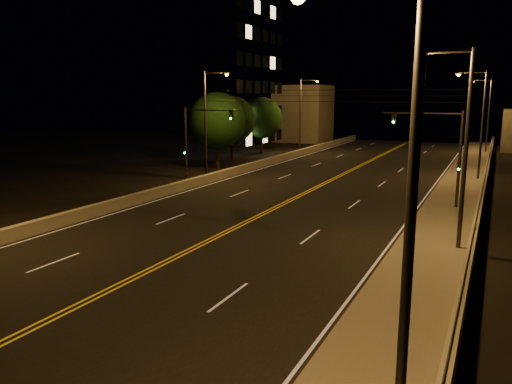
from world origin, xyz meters
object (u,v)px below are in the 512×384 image
at_px(traffic_signal_left, 196,138).
at_px(tree_0, 217,121).
at_px(streetlight_6, 302,111).
at_px(building_tower, 183,52).
at_px(streetlight_3, 487,111).
at_px(streetlight_0, 396,207).
at_px(tree_1, 232,120).
at_px(streetlight_1, 460,139).
at_px(streetlight_5, 208,118).
at_px(traffic_signal_right, 444,149).
at_px(streetlight_2, 479,119).
at_px(tree_2, 262,118).

xyz_separation_m(traffic_signal_left, tree_0, (-3.82, 10.03, 0.83)).
distance_m(streetlight_6, building_tower, 18.97).
bearing_deg(streetlight_3, streetlight_0, -90.00).
relative_size(streetlight_6, traffic_signal_left, 1.46).
height_order(tree_0, tree_1, tree_0).
distance_m(streetlight_0, traffic_signal_left, 32.40).
height_order(streetlight_1, tree_1, streetlight_1).
bearing_deg(tree_0, tree_1, 107.24).
relative_size(streetlight_3, streetlight_5, 1.00).
height_order(streetlight_1, streetlight_6, same).
relative_size(streetlight_3, traffic_signal_right, 1.46).
height_order(streetlight_2, tree_0, streetlight_2).
bearing_deg(streetlight_1, tree_1, 134.95).
height_order(streetlight_0, streetlight_6, same).
bearing_deg(building_tower, traffic_signal_right, -34.60).
distance_m(traffic_signal_right, tree_0, 24.83).
xyz_separation_m(streetlight_2, streetlight_6, (-21.46, 14.03, 0.00)).
bearing_deg(streetlight_2, traffic_signal_right, -96.51).
distance_m(streetlight_6, tree_1, 11.16).
bearing_deg(streetlight_1, building_tower, 137.87).
xyz_separation_m(streetlight_2, tree_1, (-26.39, 4.05, -0.80)).
xyz_separation_m(traffic_signal_left, building_tower, (-18.26, 25.63, 9.32)).
relative_size(building_tower, tree_2, 3.85).
xyz_separation_m(streetlight_1, tree_0, (-24.19, 19.35, -0.56)).
distance_m(streetlight_3, tree_2, 28.76).
relative_size(traffic_signal_left, tree_0, 0.83).
bearing_deg(traffic_signal_left, streetlight_2, 32.68).
xyz_separation_m(streetlight_3, streetlight_6, (-21.46, -9.56, 0.00)).
bearing_deg(building_tower, streetlight_6, 4.91).
xyz_separation_m(traffic_signal_right, building_tower, (-37.14, 25.63, 9.32)).
bearing_deg(streetlight_3, traffic_signal_left, -119.06).
bearing_deg(streetlight_5, building_tower, 128.14).
height_order(streetlight_1, tree_2, streetlight_1).
distance_m(traffic_signal_left, tree_1, 18.16).
distance_m(streetlight_3, building_tower, 40.95).
bearing_deg(streetlight_5, streetlight_2, 23.45).
relative_size(streetlight_5, building_tower, 0.34).
height_order(streetlight_5, tree_1, streetlight_5).
bearing_deg(traffic_signal_left, streetlight_0, -51.00).
bearing_deg(streetlight_1, streetlight_2, 90.00).
relative_size(traffic_signal_left, building_tower, 0.23).
distance_m(streetlight_6, tree_0, 17.29).
relative_size(streetlight_1, traffic_signal_left, 1.46).
bearing_deg(tree_2, streetlight_0, -62.34).
distance_m(streetlight_3, streetlight_5, 39.28).
distance_m(streetlight_2, traffic_signal_left, 24.24).
relative_size(streetlight_3, traffic_signal_left, 1.46).
xyz_separation_m(traffic_signal_left, tree_2, (-5.80, 24.77, 0.50)).
bearing_deg(streetlight_3, streetlight_6, -155.99).
relative_size(streetlight_2, tree_0, 1.22).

